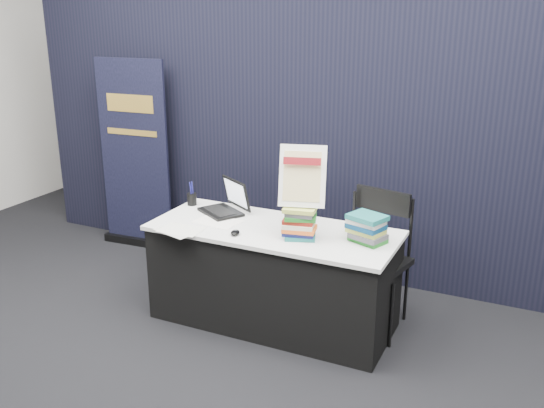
{
  "coord_description": "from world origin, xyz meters",
  "views": [
    {
      "loc": [
        1.74,
        -3.16,
        2.29
      ],
      "look_at": [
        -0.01,
        0.55,
        0.93
      ],
      "focal_mm": 40.0,
      "sensor_mm": 36.0,
      "label": 1
    }
  ],
  "objects_px": {
    "laptop": "(223,204)",
    "pullup_banner": "(135,166)",
    "book_stack_tall": "(300,223)",
    "info_sign": "(302,177)",
    "book_stack_short": "(367,229)",
    "stacking_chair": "(374,255)",
    "display_table": "(273,275)"
  },
  "relations": [
    {
      "from": "book_stack_tall",
      "to": "laptop",
      "type": "bearing_deg",
      "value": 160.44
    },
    {
      "from": "book_stack_tall",
      "to": "info_sign",
      "type": "distance_m",
      "value": 0.32
    },
    {
      "from": "laptop",
      "to": "pullup_banner",
      "type": "distance_m",
      "value": 1.51
    },
    {
      "from": "display_table",
      "to": "pullup_banner",
      "type": "height_order",
      "value": "pullup_banner"
    },
    {
      "from": "info_sign",
      "to": "stacking_chair",
      "type": "xyz_separation_m",
      "value": [
        0.43,
        0.34,
        -0.62
      ]
    },
    {
      "from": "book_stack_tall",
      "to": "pullup_banner",
      "type": "bearing_deg",
      "value": 156.16
    },
    {
      "from": "laptop",
      "to": "info_sign",
      "type": "distance_m",
      "value": 0.88
    },
    {
      "from": "laptop",
      "to": "stacking_chair",
      "type": "height_order",
      "value": "stacking_chair"
    },
    {
      "from": "book_stack_short",
      "to": "stacking_chair",
      "type": "distance_m",
      "value": 0.38
    },
    {
      "from": "display_table",
      "to": "stacking_chair",
      "type": "bearing_deg",
      "value": 21.72
    },
    {
      "from": "laptop",
      "to": "info_sign",
      "type": "height_order",
      "value": "info_sign"
    },
    {
      "from": "book_stack_short",
      "to": "stacking_chair",
      "type": "relative_size",
      "value": 0.27
    },
    {
      "from": "book_stack_tall",
      "to": "pullup_banner",
      "type": "xyz_separation_m",
      "value": [
        -2.11,
        0.93,
        -0.05
      ]
    },
    {
      "from": "stacking_chair",
      "to": "laptop",
      "type": "bearing_deg",
      "value": -162.37
    },
    {
      "from": "info_sign",
      "to": "book_stack_short",
      "type": "bearing_deg",
      "value": -3.8
    },
    {
      "from": "laptop",
      "to": "info_sign",
      "type": "xyz_separation_m",
      "value": [
        0.76,
        -0.24,
        0.37
      ]
    },
    {
      "from": "laptop",
      "to": "book_stack_tall",
      "type": "relative_size",
      "value": 1.74
    },
    {
      "from": "display_table",
      "to": "pullup_banner",
      "type": "xyz_separation_m",
      "value": [
        -1.87,
        0.84,
        0.43
      ]
    },
    {
      "from": "laptop",
      "to": "stacking_chair",
      "type": "relative_size",
      "value": 0.42
    },
    {
      "from": "pullup_banner",
      "to": "stacking_chair",
      "type": "xyz_separation_m",
      "value": [
        2.54,
        -0.57,
        -0.25
      ]
    },
    {
      "from": "display_table",
      "to": "laptop",
      "type": "distance_m",
      "value": 0.69
    },
    {
      "from": "laptop",
      "to": "book_stack_short",
      "type": "height_order",
      "value": "laptop"
    },
    {
      "from": "book_stack_short",
      "to": "display_table",
      "type": "bearing_deg",
      "value": -177.65
    },
    {
      "from": "book_stack_tall",
      "to": "info_sign",
      "type": "xyz_separation_m",
      "value": [
        0.0,
        0.03,
        0.32
      ]
    },
    {
      "from": "laptop",
      "to": "pullup_banner",
      "type": "xyz_separation_m",
      "value": [
        -1.35,
        0.66,
        -0.0
      ]
    },
    {
      "from": "laptop",
      "to": "info_sign",
      "type": "bearing_deg",
      "value": 13.66
    },
    {
      "from": "book_stack_tall",
      "to": "book_stack_short",
      "type": "bearing_deg",
      "value": 15.89
    },
    {
      "from": "book_stack_short",
      "to": "pullup_banner",
      "type": "relative_size",
      "value": 0.15
    },
    {
      "from": "info_sign",
      "to": "pullup_banner",
      "type": "height_order",
      "value": "pullup_banner"
    },
    {
      "from": "pullup_banner",
      "to": "info_sign",
      "type": "bearing_deg",
      "value": -26.58
    },
    {
      "from": "book_stack_short",
      "to": "pullup_banner",
      "type": "xyz_separation_m",
      "value": [
        -2.55,
        0.81,
        -0.04
      ]
    },
    {
      "from": "laptop",
      "to": "stacking_chair",
      "type": "bearing_deg",
      "value": 35.86
    }
  ]
}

